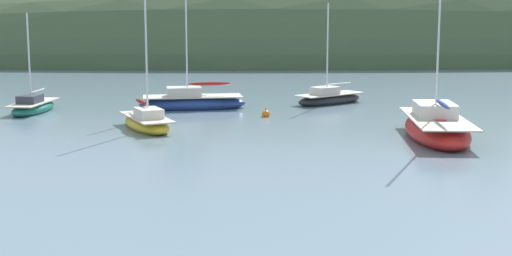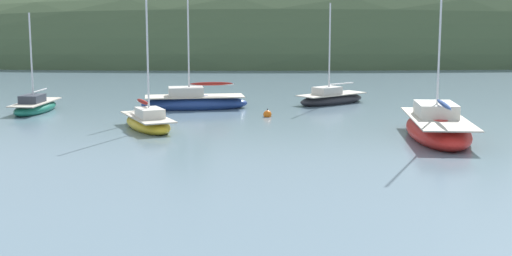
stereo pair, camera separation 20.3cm
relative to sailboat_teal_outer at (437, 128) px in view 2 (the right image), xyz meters
name	(u,v)px [view 2 (the right image)]	position (x,y,z in m)	size (l,w,h in m)	color
far_shoreline_hill	(428,57)	(16.62, 53.57, -0.38)	(150.00, 36.00, 24.79)	#425638
sailboat_teal_outer	(437,128)	(0.00, 0.00, 0.00)	(3.66, 7.86, 9.43)	red
sailboat_yellow_far	(331,98)	(-2.55, 12.16, -0.13)	(5.00, 4.13, 6.20)	#232328
sailboat_red_portside	(148,122)	(-12.99, 3.54, -0.12)	(3.23, 5.16, 6.41)	gold
sailboat_orange_cutter	(35,107)	(-19.66, 9.82, -0.15)	(2.35, 4.87, 5.64)	#196B56
sailboat_blue_center	(194,102)	(-10.85, 10.57, -0.06)	(6.25, 2.48, 9.07)	navy
mooring_buoy_inner	(267,114)	(-6.92, 7.05, -0.33)	(0.44, 0.44, 0.54)	orange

